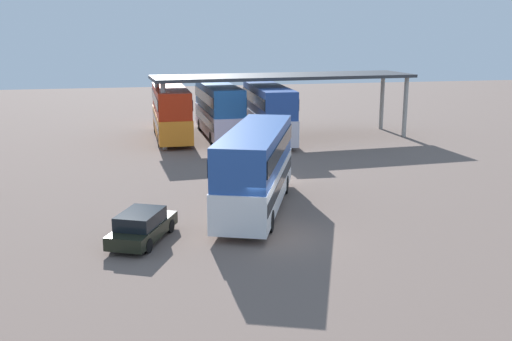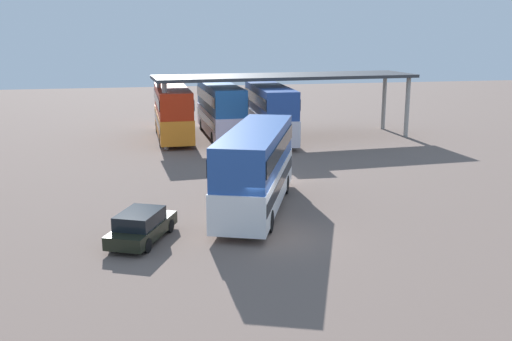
{
  "view_description": "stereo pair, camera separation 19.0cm",
  "coord_description": "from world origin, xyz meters",
  "px_view_note": "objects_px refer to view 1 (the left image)",
  "views": [
    {
      "loc": [
        -5.65,
        -23.49,
        8.74
      ],
      "look_at": [
        0.17,
        3.94,
        2.0
      ],
      "focal_mm": 41.33,
      "sensor_mm": 36.0,
      "label": 1
    },
    {
      "loc": [
        -5.47,
        -23.53,
        8.74
      ],
      "look_at": [
        0.17,
        3.94,
        2.0
      ],
      "focal_mm": 41.33,
      "sensor_mm": 36.0,
      "label": 2
    }
  ],
  "objects_px": {
    "parked_hatchback": "(142,226)",
    "double_decker_mid_row": "(219,108)",
    "double_decker_main": "(256,166)",
    "double_decker_far_right": "(268,111)",
    "double_decker_near_canopy": "(171,111)"
  },
  "relations": [
    {
      "from": "parked_hatchback",
      "to": "double_decker_far_right",
      "type": "xyz_separation_m",
      "value": [
        10.51,
        21.67,
        1.72
      ]
    },
    {
      "from": "parked_hatchback",
      "to": "double_decker_mid_row",
      "type": "height_order",
      "value": "double_decker_mid_row"
    },
    {
      "from": "double_decker_main",
      "to": "double_decker_far_right",
      "type": "bearing_deg",
      "value": 5.93
    },
    {
      "from": "double_decker_near_canopy",
      "to": "double_decker_main",
      "type": "bearing_deg",
      "value": -172.58
    },
    {
      "from": "parked_hatchback",
      "to": "double_decker_main",
      "type": "bearing_deg",
      "value": -33.82
    },
    {
      "from": "parked_hatchback",
      "to": "double_decker_mid_row",
      "type": "distance_m",
      "value": 25.23
    },
    {
      "from": "double_decker_near_canopy",
      "to": "parked_hatchback",
      "type": "bearing_deg",
      "value": 172.9
    },
    {
      "from": "double_decker_main",
      "to": "parked_hatchback",
      "type": "distance_m",
      "value": 6.78
    },
    {
      "from": "parked_hatchback",
      "to": "double_decker_mid_row",
      "type": "relative_size",
      "value": 0.4
    },
    {
      "from": "double_decker_main",
      "to": "double_decker_mid_row",
      "type": "bearing_deg",
      "value": 17.46
    },
    {
      "from": "double_decker_near_canopy",
      "to": "double_decker_far_right",
      "type": "xyz_separation_m",
      "value": [
        7.59,
        -2.23,
        0.09
      ]
    },
    {
      "from": "parked_hatchback",
      "to": "double_decker_near_canopy",
      "type": "height_order",
      "value": "double_decker_near_canopy"
    },
    {
      "from": "double_decker_mid_row",
      "to": "double_decker_far_right",
      "type": "relative_size",
      "value": 1.04
    },
    {
      "from": "double_decker_far_right",
      "to": "double_decker_main",
      "type": "bearing_deg",
      "value": 166.94
    },
    {
      "from": "double_decker_main",
      "to": "double_decker_far_right",
      "type": "xyz_separation_m",
      "value": [
        4.88,
        18.23,
        0.17
      ]
    }
  ]
}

